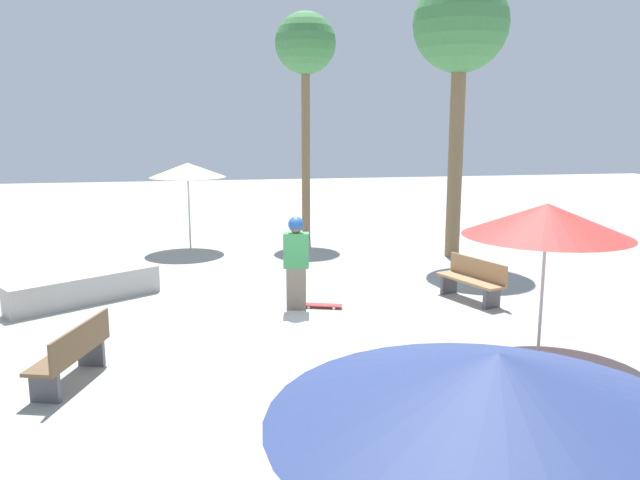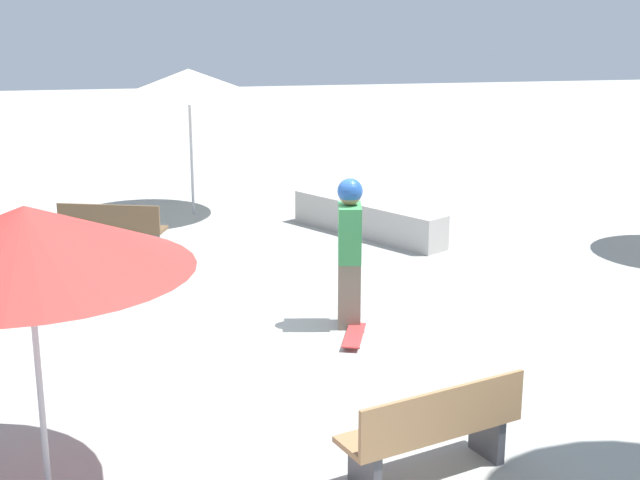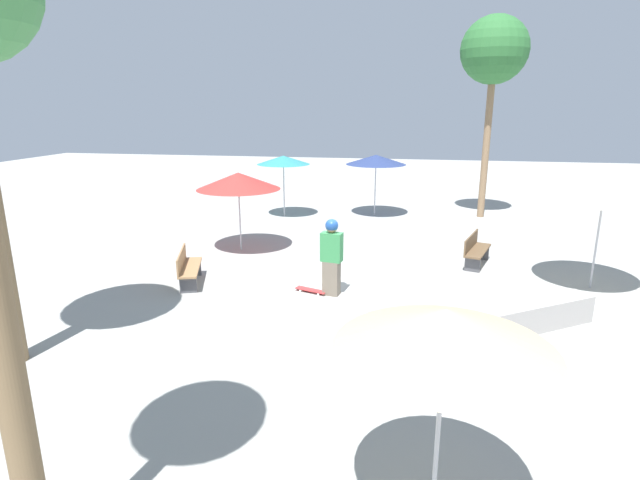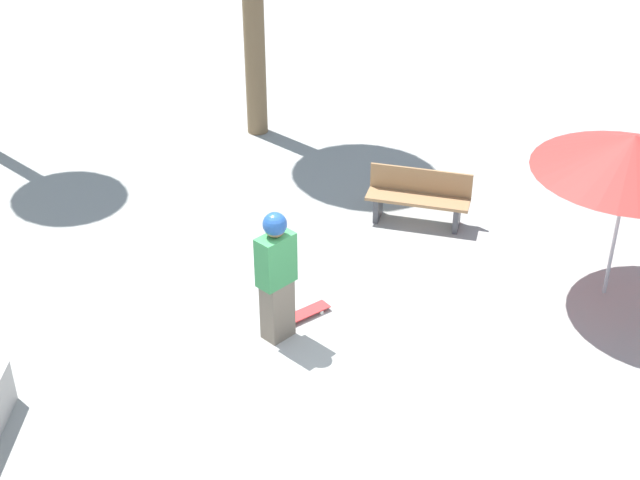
% 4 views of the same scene
% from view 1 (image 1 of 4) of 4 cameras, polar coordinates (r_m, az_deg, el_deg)
% --- Properties ---
extents(ground_plane, '(60.00, 60.00, 0.00)m').
position_cam_1_polar(ground_plane, '(11.48, -2.97, -7.48)').
color(ground_plane, '#9E9E99').
extents(skater_main, '(0.35, 0.52, 1.82)m').
position_cam_1_polar(skater_main, '(12.02, -2.19, -1.80)').
color(skater_main, '#726656').
rests_on(skater_main, ground_plane).
extents(skateboard, '(0.45, 0.82, 0.07)m').
position_cam_1_polar(skateboard, '(12.29, 0.16, -5.96)').
color(skateboard, red).
rests_on(skateboard, ground_plane).
extents(concrete_ledge, '(2.10, 2.83, 0.56)m').
position_cam_1_polar(concrete_ledge, '(13.43, -20.65, -4.24)').
color(concrete_ledge, '#A8A39E').
rests_on(concrete_ledge, ground_plane).
extents(bench_near, '(1.66, 0.91, 0.85)m').
position_cam_1_polar(bench_near, '(9.39, -21.68, -9.65)').
color(bench_near, '#47474C').
rests_on(bench_near, ground_plane).
extents(bench_far, '(1.66, 0.93, 0.85)m').
position_cam_1_polar(bench_far, '(13.11, 13.73, -3.55)').
color(bench_far, '#47474C').
rests_on(bench_far, ground_plane).
extents(shade_umbrella_navy, '(2.36, 2.36, 2.43)m').
position_cam_1_polar(shade_umbrella_navy, '(3.34, 15.84, -12.94)').
color(shade_umbrella_navy, '#B7B7BC').
rests_on(shade_umbrella_navy, ground_plane).
extents(shade_umbrella_red, '(2.50, 2.50, 2.39)m').
position_cam_1_polar(shade_umbrella_red, '(9.94, 20.03, 1.74)').
color(shade_umbrella_red, '#B7B7BC').
rests_on(shade_umbrella_red, ground_plane).
extents(shade_umbrella_tan, '(2.15, 2.15, 2.48)m').
position_cam_1_polar(shade_umbrella_tan, '(18.07, -12.01, 6.27)').
color(shade_umbrella_tan, '#B7B7BC').
rests_on(shade_umbrella_tan, ground_plane).
extents(palm_tree_center_right, '(1.85, 1.85, 6.89)m').
position_cam_1_polar(palm_tree_center_right, '(19.71, -1.34, 17.04)').
color(palm_tree_center_right, brown).
rests_on(palm_tree_center_right, ground_plane).
extents(palm_tree_center_left, '(2.46, 2.46, 7.31)m').
position_cam_1_polar(palm_tree_center_left, '(17.23, 12.72, 18.15)').
color(palm_tree_center_left, brown).
rests_on(palm_tree_center_left, ground_plane).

